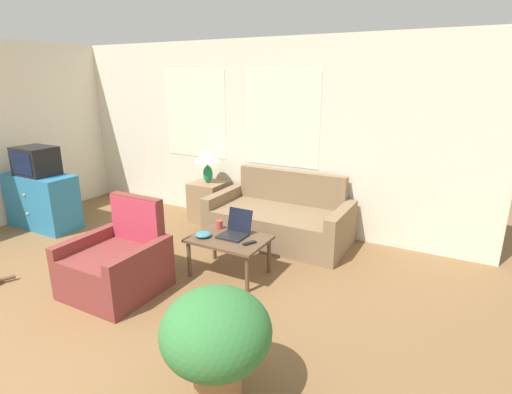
% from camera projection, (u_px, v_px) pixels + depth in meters
% --- Properties ---
extents(wall_back, '(6.85, 0.06, 2.60)m').
position_uv_depth(wall_back, '(242.00, 133.00, 5.80)').
color(wall_back, silver).
rests_on(wall_back, ground_plane).
extents(couch, '(1.82, 0.93, 0.87)m').
position_uv_depth(couch, '(280.00, 220.00, 5.31)').
color(couch, '#846B4C').
rests_on(couch, ground_plane).
extents(armchair, '(0.84, 0.83, 0.92)m').
position_uv_depth(armchair, '(119.00, 265.00, 4.04)').
color(armchair, brown).
rests_on(armchair, ground_plane).
extents(tv_dresser, '(1.08, 0.50, 0.78)m').
position_uv_depth(tv_dresser, '(42.00, 201.00, 5.71)').
color(tv_dresser, teal).
rests_on(tv_dresser, ground_plane).
extents(television, '(0.54, 0.42, 0.39)m').
position_uv_depth(television, '(36.00, 161.00, 5.54)').
color(television, black).
rests_on(television, tv_dresser).
extents(side_table, '(0.48, 0.48, 0.60)m').
position_uv_depth(side_table, '(209.00, 202.00, 5.98)').
color(side_table, '#937551').
rests_on(side_table, ground_plane).
extents(table_lamp, '(0.38, 0.38, 0.49)m').
position_uv_depth(table_lamp, '(207.00, 159.00, 5.79)').
color(table_lamp, '#1E8451').
rests_on(table_lamp, side_table).
extents(coffee_table, '(0.83, 0.59, 0.43)m').
position_uv_depth(coffee_table, '(229.00, 242.00, 4.32)').
color(coffee_table, brown).
rests_on(coffee_table, ground_plane).
extents(laptop, '(0.29, 0.33, 0.27)m').
position_uv_depth(laptop, '(235.00, 230.00, 4.36)').
color(laptop, black).
rests_on(laptop, coffee_table).
extents(cup_navy, '(0.07, 0.07, 0.10)m').
position_uv_depth(cup_navy, '(220.00, 225.00, 4.54)').
color(cup_navy, '#B23D38').
rests_on(cup_navy, coffee_table).
extents(snack_bowl, '(0.18, 0.18, 0.06)m').
position_uv_depth(snack_bowl, '(203.00, 234.00, 4.32)').
color(snack_bowl, teal).
rests_on(snack_bowl, coffee_table).
extents(tv_remote, '(0.11, 0.15, 0.02)m').
position_uv_depth(tv_remote, '(250.00, 243.00, 4.14)').
color(tv_remote, black).
rests_on(tv_remote, coffee_table).
extents(potted_plant, '(0.73, 0.73, 0.80)m').
position_uv_depth(potted_plant, '(216.00, 336.00, 2.58)').
color(potted_plant, '#996B42').
rests_on(potted_plant, ground_plane).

